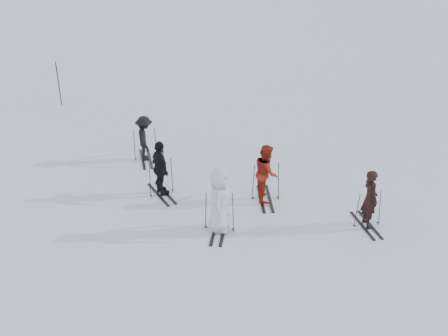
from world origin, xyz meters
name	(u,v)px	position (x,y,z in m)	size (l,w,h in m)	color
ground	(235,213)	(0.00, 0.00, 0.00)	(120.00, 120.00, 0.00)	silver
skier_near_dark	(370,199)	(3.26, -1.89, 0.86)	(0.63, 0.41, 1.73)	black
skier_red	(266,173)	(1.15, 0.44, 0.89)	(0.87, 0.68, 1.79)	maroon
skier_grey	(219,201)	(-0.74, -0.68, 0.94)	(0.92, 0.60, 1.88)	silver
skier_uphill_left	(160,169)	(-1.77, 1.80, 0.88)	(1.03, 0.43, 1.76)	black
skier_uphill_far	(145,139)	(-1.70, 4.34, 0.79)	(1.02, 0.59, 1.58)	black
skis_near_dark	(368,208)	(3.26, -1.89, 0.57)	(0.83, 1.56, 1.14)	black
skis_red	(266,181)	(1.15, 0.44, 0.63)	(0.91, 1.72, 1.25)	black
skis_grey	(219,211)	(-0.74, -0.68, 0.62)	(0.90, 1.69, 1.24)	black
skis_uphill_left	(161,177)	(-1.77, 1.80, 0.59)	(0.86, 1.63, 1.19)	black
skis_uphill_far	(145,144)	(-1.70, 4.34, 0.60)	(0.87, 1.65, 1.20)	black
piste_marker	(59,84)	(-3.98, 10.73, 0.96)	(0.04, 0.04, 1.92)	black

